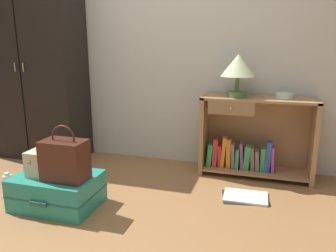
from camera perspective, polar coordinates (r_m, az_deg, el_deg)
The scene contains 11 objects.
ground_plane at distance 2.44m, azimuth -11.73°, elevation -16.62°, with size 9.00×9.00×0.00m, color olive.
back_wall at distance 3.48m, azimuth -0.76°, elevation 15.23°, with size 6.40×0.10×2.60m, color beige.
wardrobe at distance 3.86m, azimuth -21.88°, elevation 9.56°, with size 1.04×0.47×1.98m.
bookshelf at distance 3.22m, azimuth 14.21°, elevation -2.20°, with size 1.03×0.34×0.75m.
table_lamp at distance 3.08m, azimuth 11.92°, elevation 9.85°, with size 0.31×0.31×0.39m.
bowl at distance 3.13m, azimuth 19.28°, elevation 4.91°, with size 0.15×0.15×0.05m, color silver.
suitcase_large at distance 2.74m, azimuth -18.41°, elevation -10.44°, with size 0.63×0.46×0.25m.
train_case at distance 2.68m, azimuth -20.16°, elevation -5.99°, with size 0.26×0.19×0.26m.
handbag at distance 2.54m, azimuth -17.24°, elevation -5.55°, with size 0.32×0.20×0.41m.
bottle at distance 3.02m, azimuth -25.65°, elevation -9.30°, with size 0.07×0.07×0.22m.
open_book_on_floor at distance 2.85m, azimuth 13.13°, elevation -11.75°, with size 0.41×0.32×0.02m.
Camera 1 is at (1.04, -1.82, 1.23)m, focal length 35.60 mm.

